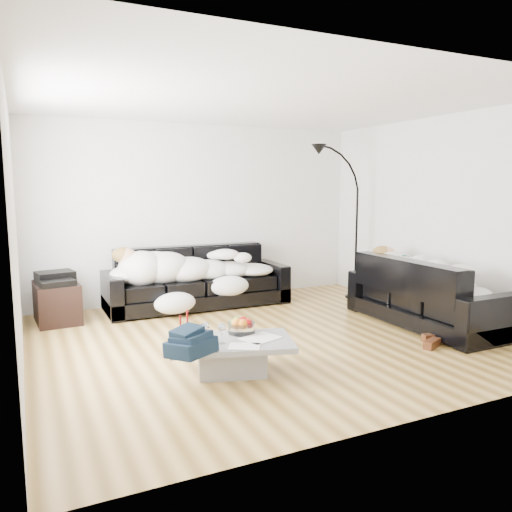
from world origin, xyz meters
name	(u,v)px	position (x,y,z in m)	size (l,w,h in m)	color
ground	(267,338)	(0.00, 0.00, 0.00)	(5.00, 5.00, 0.00)	olive
wall_back	(200,213)	(0.00, 2.25, 1.30)	(5.00, 0.02, 2.60)	silver
wall_left	(14,232)	(-2.50, 0.00, 1.30)	(0.02, 4.50, 2.60)	silver
wall_right	(439,217)	(2.50, 0.00, 1.30)	(0.02, 4.50, 2.60)	silver
ceiling	(268,101)	(0.00, 0.00, 2.60)	(5.00, 5.00, 0.00)	white
sofa_back	(197,277)	(-0.22, 1.77, 0.42)	(2.55, 0.88, 0.83)	black
sofa_right	(427,292)	(2.03, -0.33, 0.42)	(2.06, 0.88, 0.83)	black
sleeper_back	(198,263)	(-0.22, 1.72, 0.64)	(2.16, 0.75, 0.43)	white
sleeper_right	(428,274)	(2.03, -0.33, 0.64)	(1.76, 0.74, 0.43)	white
teal_cushion	(389,261)	(1.97, 0.30, 0.72)	(0.36, 0.30, 0.20)	#0D5B46
coffee_table	(232,357)	(-0.78, -0.83, 0.16)	(1.10, 0.64, 0.32)	#939699
fruit_bowl	(241,325)	(-0.61, -0.66, 0.40)	(0.26, 0.26, 0.16)	white
wine_glass_a	(206,331)	(-0.99, -0.72, 0.40)	(0.07, 0.07, 0.17)	white
wine_glass_b	(203,334)	(-1.04, -0.81, 0.41)	(0.08, 0.08, 0.18)	white
wine_glass_c	(222,334)	(-0.89, -0.88, 0.41)	(0.08, 0.08, 0.18)	white
candle_left	(180,328)	(-1.18, -0.59, 0.43)	(0.04, 0.04, 0.21)	maroon
candle_right	(187,324)	(-1.11, -0.56, 0.45)	(0.05, 0.05, 0.25)	maroon
newspaper_a	(261,338)	(-0.52, -0.89, 0.33)	(0.34, 0.26, 0.01)	silver
newspaper_b	(244,346)	(-0.75, -1.05, 0.33)	(0.27, 0.19, 0.01)	silver
navy_jacket	(189,335)	(-1.25, -1.06, 0.50)	(0.39, 0.33, 0.20)	black
shoes	(433,340)	(1.52, -0.98, 0.05)	(0.43, 0.31, 0.10)	#472311
av_cabinet	(57,302)	(-2.09, 1.75, 0.25)	(0.50, 0.73, 0.50)	black
stereo	(56,278)	(-2.09, 1.75, 0.57)	(0.44, 0.34, 0.13)	black
floor_lamp	(356,232)	(2.15, 1.28, 1.01)	(0.74, 0.29, 2.02)	black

